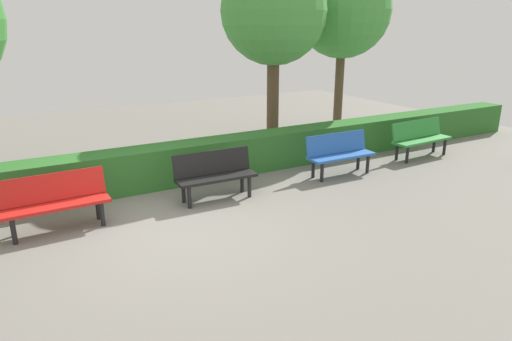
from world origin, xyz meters
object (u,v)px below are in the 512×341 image
object	(u,v)px
tree_near	(343,11)
tree_mid	(274,12)
bench_green	(420,137)
bench_red	(55,200)
bench_black	(215,173)
bench_blue	(339,152)

from	to	relation	value
tree_near	tree_mid	xyz separation A→B (m)	(2.43, 0.40, -0.08)
bench_green	tree_near	xyz separation A→B (m)	(0.10, -2.91, 2.88)
tree_mid	bench_red	bearing A→B (deg)	25.70
bench_red	tree_near	xyz separation A→B (m)	(-7.90, -3.03, 2.88)
tree_near	bench_black	bearing A→B (deg)	29.97
bench_blue	tree_near	size ratio (longest dim) A/B	0.32
bench_black	tree_mid	size ratio (longest dim) A/B	0.32
bench_blue	tree_mid	distance (m)	3.85
bench_black	tree_mid	bearing A→B (deg)	-135.18
bench_red	tree_mid	world-z (taller)	tree_mid
tree_near	bench_blue	bearing A→B (deg)	51.38
bench_blue	bench_black	bearing A→B (deg)	0.99
tree_near	bench_red	bearing A→B (deg)	20.97
bench_green	bench_red	xyz separation A→B (m)	(8.00, 0.11, -0.00)
bench_blue	bench_green	bearing A→B (deg)	-176.30
bench_red	tree_near	distance (m)	8.93
bench_black	tree_near	bearing A→B (deg)	-148.24
bench_green	tree_near	distance (m)	4.10
bench_green	bench_red	distance (m)	8.00
bench_green	tree_mid	bearing A→B (deg)	-47.51
bench_green	tree_mid	size ratio (longest dim) A/B	0.36
bench_black	tree_mid	xyz separation A→B (m)	(-2.82, -2.63, 2.80)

